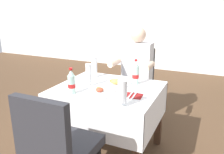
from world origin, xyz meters
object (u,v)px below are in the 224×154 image
object	(u,v)px
plate_near_camera	(99,92)
napkin_cutlery_set	(133,95)
beer_glass_middle	(122,93)
cola_bottle_primary	(72,83)
chair_near_camera_side	(58,146)
beer_glass_left	(94,67)
seated_diner_far	(136,72)
cola_bottle_secondary	(136,73)
main_dining_table	(108,104)
plate_far_diner	(117,82)
chair_far_diner_seat	(135,81)
beer_glass_right	(89,75)

from	to	relation	value
plate_near_camera	napkin_cutlery_set	world-z (taller)	plate_near_camera
beer_glass_middle	cola_bottle_primary	distance (m)	0.53
chair_near_camera_side	plate_near_camera	bearing A→B (deg)	90.69
beer_glass_left	seated_diner_far	bearing A→B (deg)	54.05
beer_glass_middle	cola_bottle_secondary	xyz separation A→B (m)	(-0.08, 0.57, 0.00)
beer_glass_left	napkin_cutlery_set	world-z (taller)	beer_glass_left
main_dining_table	plate_far_diner	xyz separation A→B (m)	(0.04, 0.13, 0.20)
chair_near_camera_side	plate_far_diner	world-z (taller)	chair_near_camera_side
seated_diner_far	beer_glass_middle	xyz separation A→B (m)	(0.25, -1.08, 0.13)
napkin_cutlery_set	chair_far_diner_seat	bearing A→B (deg)	107.76
seated_diner_far	beer_glass_middle	bearing A→B (deg)	-76.80
chair_far_diner_seat	plate_far_diner	size ratio (longest dim) A/B	3.98
main_dining_table	beer_glass_right	distance (m)	0.35
chair_near_camera_side	napkin_cutlery_set	size ratio (longest dim) A/B	5.00
chair_far_diner_seat	plate_far_diner	xyz separation A→B (m)	(0.04, -0.69, 0.19)
beer_glass_left	beer_glass_middle	bearing A→B (deg)	-46.37
main_dining_table	cola_bottle_primary	size ratio (longest dim) A/B	4.12
seated_diner_far	napkin_cutlery_set	distance (m)	0.87
beer_glass_middle	napkin_cutlery_set	world-z (taller)	beer_glass_middle
main_dining_table	beer_glass_middle	bearing A→B (deg)	-50.40
main_dining_table	chair_near_camera_side	distance (m)	0.82
chair_far_diner_seat	beer_glass_middle	distance (m)	1.25
main_dining_table	chair_far_diner_seat	xyz separation A→B (m)	(0.00, 0.82, 0.00)
cola_bottle_secondary	chair_far_diner_seat	bearing A→B (deg)	109.27
seated_diner_far	beer_glass_left	xyz separation A→B (m)	(-0.33, -0.46, 0.14)
chair_far_diner_seat	beer_glass_left	world-z (taller)	chair_far_diner_seat
chair_far_diner_seat	beer_glass_left	bearing A→B (deg)	-116.74
cola_bottle_secondary	napkin_cutlery_set	bearing A→B (deg)	-75.16
beer_glass_right	beer_glass_middle	bearing A→B (deg)	-33.85
chair_near_camera_side	beer_glass_right	size ratio (longest dim) A/B	4.26
beer_glass_right	cola_bottle_primary	distance (m)	0.26
chair_near_camera_side	plate_far_diner	distance (m)	0.98
cola_bottle_primary	cola_bottle_secondary	size ratio (longest dim) A/B	0.93
plate_far_diner	cola_bottle_primary	xyz separation A→B (m)	(-0.27, -0.42, 0.09)
seated_diner_far	cola_bottle_primary	size ratio (longest dim) A/B	5.14
seated_diner_far	cola_bottle_primary	bearing A→B (deg)	-105.41
seated_diner_far	plate_near_camera	distance (m)	0.89
main_dining_table	seated_diner_far	xyz separation A→B (m)	(0.05, 0.71, 0.16)
chair_far_diner_seat	seated_diner_far	world-z (taller)	seated_diner_far
main_dining_table	beer_glass_middle	size ratio (longest dim) A/B	4.63
plate_far_diner	beer_glass_right	distance (m)	0.31
beer_glass_left	beer_glass_right	distance (m)	0.30
beer_glass_left	cola_bottle_secondary	size ratio (longest dim) A/B	0.89
beer_glass_middle	beer_glass_right	xyz separation A→B (m)	(-0.50, 0.33, 0.00)
beer_glass_right	cola_bottle_secondary	bearing A→B (deg)	29.83
chair_near_camera_side	seated_diner_far	size ratio (longest dim) A/B	0.77
chair_far_diner_seat	main_dining_table	bearing A→B (deg)	-90.00
main_dining_table	beer_glass_right	bearing A→B (deg)	-171.67
beer_glass_middle	napkin_cutlery_set	size ratio (longest dim) A/B	1.12
seated_diner_far	napkin_cutlery_set	xyz separation A→B (m)	(0.25, -0.83, 0.02)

